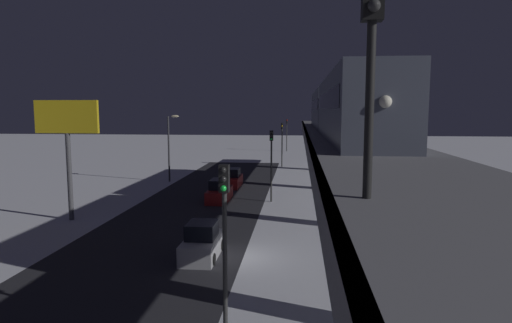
# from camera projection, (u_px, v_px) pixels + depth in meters

# --- Properties ---
(ground_plane) EXTENTS (240.00, 240.00, 0.00)m
(ground_plane) POSITION_uv_depth(u_px,v_px,m) (241.00, 257.00, 24.17)
(ground_plane) COLOR white
(avenue_asphalt) EXTENTS (11.00, 87.99, 0.01)m
(avenue_asphalt) POSITION_uv_depth(u_px,v_px,m) (148.00, 254.00, 24.69)
(avenue_asphalt) COLOR #28282D
(avenue_asphalt) RESTS_ON ground_plane
(elevated_railway) EXTENTS (5.00, 87.99, 6.58)m
(elevated_railway) POSITION_uv_depth(u_px,v_px,m) (352.00, 158.00, 22.92)
(elevated_railway) COLOR slate
(elevated_railway) RESTS_ON ground_plane
(subway_train) EXTENTS (2.94, 36.87, 3.40)m
(subway_train) POSITION_uv_depth(u_px,v_px,m) (338.00, 108.00, 32.84)
(subway_train) COLOR #4C5160
(subway_train) RESTS_ON elevated_railway
(rail_signal) EXTENTS (0.36, 0.41, 4.00)m
(rail_signal) POSITION_uv_depth(u_px,v_px,m) (372.00, 43.00, 7.47)
(rail_signal) COLOR black
(rail_signal) RESTS_ON elevated_railway
(sedan_silver) EXTENTS (1.91, 4.01, 1.97)m
(sedan_silver) POSITION_uv_depth(u_px,v_px,m) (202.00, 243.00, 24.19)
(sedan_silver) COLOR #B2B2B7
(sedan_silver) RESTS_ON ground_plane
(sedan_red) EXTENTS (1.80, 4.59, 1.97)m
(sedan_red) POSITION_uv_depth(u_px,v_px,m) (219.00, 192.00, 39.27)
(sedan_red) COLOR #A51E1E
(sedan_red) RESTS_ON ground_plane
(sedan_red_2) EXTENTS (1.80, 4.50, 1.97)m
(sedan_red_2) POSITION_uv_depth(u_px,v_px,m) (232.00, 179.00, 46.65)
(sedan_red_2) COLOR #A51E1E
(sedan_red_2) RESTS_ON ground_plane
(traffic_light_near) EXTENTS (0.32, 0.44, 6.40)m
(traffic_light_near) POSITION_uv_depth(u_px,v_px,m) (225.00, 231.00, 14.31)
(traffic_light_near) COLOR #2D2D2D
(traffic_light_near) RESTS_ON ground_plane
(traffic_light_mid) EXTENTS (0.32, 0.44, 6.40)m
(traffic_light_mid) POSITION_uv_depth(u_px,v_px,m) (271.00, 155.00, 38.48)
(traffic_light_mid) COLOR #2D2D2D
(traffic_light_mid) RESTS_ON ground_plane
(traffic_light_far) EXTENTS (0.32, 0.44, 6.40)m
(traffic_light_far) POSITION_uv_depth(u_px,v_px,m) (282.00, 138.00, 62.64)
(traffic_light_far) COLOR #2D2D2D
(traffic_light_far) RESTS_ON ground_plane
(traffic_light_distant) EXTENTS (0.32, 0.44, 6.40)m
(traffic_light_distant) POSITION_uv_depth(u_px,v_px,m) (287.00, 130.00, 86.81)
(traffic_light_distant) COLOR #2D2D2D
(traffic_light_distant) RESTS_ON ground_plane
(commercial_billboard) EXTENTS (4.80, 0.36, 8.90)m
(commercial_billboard) POSITION_uv_depth(u_px,v_px,m) (67.00, 129.00, 31.72)
(commercial_billboard) COLOR #4C4C51
(commercial_billboard) RESTS_ON ground_plane
(street_lamp_far) EXTENTS (1.35, 0.44, 7.65)m
(street_lamp_far) POSITION_uv_depth(u_px,v_px,m) (171.00, 140.00, 49.43)
(street_lamp_far) COLOR #38383D
(street_lamp_far) RESTS_ON ground_plane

